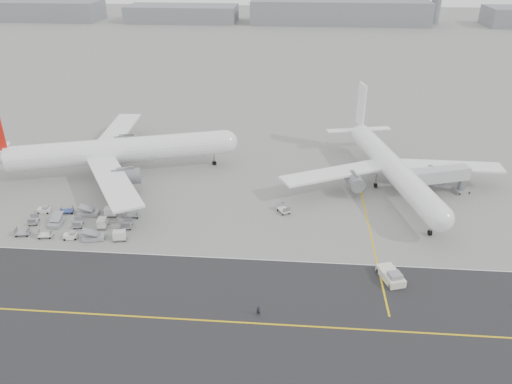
# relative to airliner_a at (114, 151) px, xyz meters

# --- Properties ---
(ground) EXTENTS (700.00, 700.00, 0.00)m
(ground) POSITION_rel_airliner_a_xyz_m (25.81, -29.74, -5.73)
(ground) COLOR gray
(ground) RESTS_ON ground
(taxiway) EXTENTS (220.00, 59.00, 0.03)m
(taxiway) POSITION_rel_airliner_a_xyz_m (30.83, -47.72, -5.72)
(taxiway) COLOR #262629
(taxiway) RESTS_ON ground
(horizon_buildings) EXTENTS (520.00, 28.00, 28.00)m
(horizon_buildings) POSITION_rel_airliner_a_xyz_m (55.81, 230.26, -5.73)
(horizon_buildings) COLOR gray
(horizon_buildings) RESTS_ON ground
(airliner_a) EXTENTS (55.91, 54.79, 19.88)m
(airliner_a) POSITION_rel_airliner_a_xyz_m (0.00, 0.00, 0.00)
(airliner_a) COLOR white
(airliner_a) RESTS_ON ground
(airliner_b) EXTENTS (48.54, 49.62, 17.38)m
(airliner_b) POSITION_rel_airliner_a_xyz_m (62.12, -1.88, -0.71)
(airliner_b) COLOR white
(airliner_b) RESTS_ON ground
(pushback_tug) EXTENTS (4.24, 7.34, 2.08)m
(pushback_tug) POSITION_rel_airliner_a_xyz_m (57.33, -35.84, -4.87)
(pushback_tug) COLOR silver
(pushback_tug) RESTS_ON ground
(jet_bridge) EXTENTS (16.95, 8.15, 6.38)m
(jet_bridge) POSITION_rel_airliner_a_xyz_m (70.52, -5.23, -1.28)
(jet_bridge) COLOR gray
(jet_bridge) RESTS_ON ground
(gse_cluster) EXTENTS (27.99, 19.70, 1.91)m
(gse_cluster) POSITION_rel_airliner_a_xyz_m (0.67, -23.59, -5.73)
(gse_cluster) COLOR gray
(gse_cluster) RESTS_ON ground
(stray_dolly) EXTENTS (2.88, 3.24, 1.70)m
(stray_dolly) POSITION_rel_airliner_a_xyz_m (39.37, -15.11, -5.73)
(stray_dolly) COLOR silver
(stray_dolly) RESTS_ON ground
(ground_crew_a) EXTENTS (0.63, 0.46, 1.60)m
(ground_crew_a) POSITION_rel_airliner_a_xyz_m (36.73, -45.98, -4.93)
(ground_crew_a) COLOR black
(ground_crew_a) RESTS_ON ground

